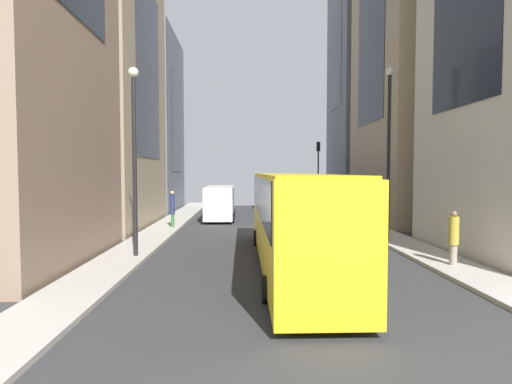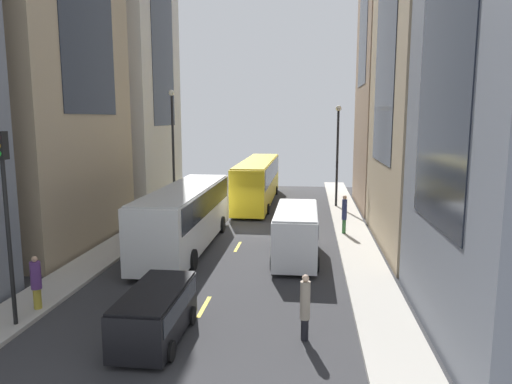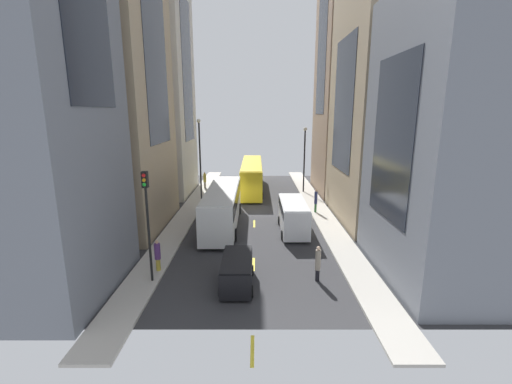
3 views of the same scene
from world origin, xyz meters
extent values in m
plane|color=#333335|center=(0.00, 0.00, 0.00)|extent=(39.14, 39.14, 0.00)
cube|color=#B2ADA3|center=(-6.54, 0.00, 0.07)|extent=(2.05, 44.00, 0.15)
cube|color=#B2ADA3|center=(6.54, 0.00, 0.07)|extent=(2.05, 44.00, 0.15)
cube|color=yellow|center=(0.00, -21.00, 0.01)|extent=(0.16, 2.00, 0.01)
cube|color=yellow|center=(0.00, -12.60, 0.01)|extent=(0.16, 2.00, 0.01)
cube|color=yellow|center=(0.00, -4.20, 0.01)|extent=(0.16, 2.00, 0.01)
cube|color=yellow|center=(0.00, 4.20, 0.01)|extent=(0.16, 2.00, 0.01)
cube|color=yellow|center=(0.00, 12.60, 0.01)|extent=(0.16, 2.00, 0.01)
cube|color=tan|center=(-12.06, -4.65, 16.05)|extent=(8.58, 10.93, 32.10)
cube|color=#1E232D|center=(-12.06, -4.65, 16.05)|extent=(8.67, 6.01, 17.65)
cube|color=slate|center=(11.64, -14.13, 8.24)|extent=(7.75, 10.11, 16.49)
cube|color=#1E232D|center=(11.64, -14.13, 8.24)|extent=(7.83, 5.56, 9.07)
cube|color=tan|center=(11.50, -2.59, 10.29)|extent=(7.46, 11.82, 20.58)
cube|color=#1E232D|center=(11.50, -2.59, 10.29)|extent=(7.54, 6.50, 11.32)
cube|color=silver|center=(-2.74, -4.73, 1.77)|extent=(2.55, 11.91, 3.00)
cube|color=black|center=(-2.74, -4.73, 2.62)|extent=(2.60, 10.96, 1.20)
cube|color=beige|center=(-2.74, -4.73, 3.31)|extent=(2.45, 11.43, 0.08)
cylinder|color=black|center=(-3.92, -1.03, 0.50)|extent=(0.46, 1.00, 1.00)
cylinder|color=black|center=(-1.57, -1.03, 0.50)|extent=(0.46, 1.00, 1.00)
cylinder|color=black|center=(-3.92, -8.42, 0.50)|extent=(0.46, 1.00, 1.00)
cylinder|color=black|center=(-1.57, -8.42, 0.50)|extent=(0.46, 1.00, 1.00)
cube|color=yellow|center=(-0.38, 9.48, 1.86)|extent=(2.45, 14.57, 3.30)
cube|color=black|center=(-0.38, 9.48, 2.72)|extent=(2.50, 13.41, 1.48)
cube|color=gold|center=(-0.38, 9.48, 3.55)|extent=(2.35, 13.99, 0.08)
cylinder|color=black|center=(-1.51, 14.00, 0.38)|extent=(0.44, 0.76, 0.76)
cylinder|color=black|center=(0.75, 14.00, 0.38)|extent=(0.44, 0.76, 0.76)
cylinder|color=black|center=(-1.51, 4.96, 0.38)|extent=(0.44, 0.76, 0.76)
cylinder|color=black|center=(0.75, 4.96, 0.38)|extent=(0.44, 0.76, 0.76)
cube|color=white|center=(3.25, -6.15, 1.35)|extent=(2.05, 6.12, 2.30)
cube|color=black|center=(3.25, -6.15, 2.10)|extent=(2.09, 5.63, 0.69)
cube|color=silver|center=(3.25, -6.15, 2.54)|extent=(1.97, 5.87, 0.08)
cylinder|color=black|center=(2.31, -4.25, 0.36)|extent=(0.37, 0.72, 0.72)
cylinder|color=black|center=(4.19, -4.25, 0.36)|extent=(0.37, 0.72, 0.72)
cylinder|color=black|center=(2.31, -8.04, 0.36)|extent=(0.37, 0.72, 0.72)
cylinder|color=black|center=(4.19, -8.04, 0.36)|extent=(0.37, 0.72, 0.72)
cube|color=black|center=(-0.93, -15.38, 0.88)|extent=(1.70, 4.06, 1.42)
cube|color=black|center=(-0.93, -15.38, 1.24)|extent=(1.73, 3.73, 0.60)
cube|color=black|center=(-0.93, -15.38, 1.63)|extent=(1.63, 3.89, 0.08)
cylinder|color=black|center=(-1.72, -14.12, 0.31)|extent=(0.31, 0.62, 0.62)
cylinder|color=black|center=(-0.15, -14.12, 0.31)|extent=(0.31, 0.62, 0.62)
cylinder|color=black|center=(-1.72, -16.63, 0.31)|extent=(0.31, 0.62, 0.62)
cylinder|color=black|center=(-0.15, -16.63, 0.31)|extent=(0.31, 0.62, 0.62)
cylinder|color=black|center=(3.78, -14.85, 0.36)|extent=(0.24, 0.24, 0.71)
cylinder|color=gray|center=(3.78, -14.85, 1.33)|extent=(0.32, 0.32, 1.24)
sphere|color=beige|center=(3.78, -14.85, 2.06)|extent=(0.23, 0.23, 0.23)
cylinder|color=gold|center=(-5.91, -13.77, 0.53)|extent=(0.28, 0.28, 0.76)
cylinder|color=#593372|center=(-5.91, -13.77, 1.41)|extent=(0.37, 0.37, 1.00)
sphere|color=tan|center=(-5.91, -13.77, 2.01)|extent=(0.21, 0.21, 0.21)
cylinder|color=#336B38|center=(5.99, -1.00, 0.57)|extent=(0.23, 0.23, 0.85)
cylinder|color=navy|center=(5.99, -1.00, 1.61)|extent=(0.30, 0.30, 1.22)
sphere|color=tan|center=(5.99, -1.00, 2.34)|extent=(0.25, 0.25, 0.25)
cylinder|color=gray|center=(-6.47, 10.16, 0.54)|extent=(0.28, 0.28, 0.77)
cylinder|color=gold|center=(-6.47, 10.16, 1.45)|extent=(0.37, 0.37, 1.06)
sphere|color=#8C6647|center=(-6.47, 10.16, 2.09)|extent=(0.21, 0.21, 0.21)
cylinder|color=black|center=(-5.91, -15.09, 2.93)|extent=(0.14, 0.14, 5.56)
cube|color=black|center=(-5.91, -15.09, 6.16)|extent=(0.32, 0.32, 0.90)
sphere|color=red|center=(-5.91, -15.26, 6.41)|extent=(0.20, 0.20, 0.20)
sphere|color=orange|center=(-5.91, -15.26, 6.16)|extent=(0.20, 0.20, 0.20)
sphere|color=green|center=(-5.91, -15.26, 5.91)|extent=(0.20, 0.20, 0.20)
cylinder|color=black|center=(6.01, 8.02, 3.87)|extent=(0.18, 0.18, 7.44)
sphere|color=silver|center=(6.01, 8.02, 7.77)|extent=(0.44, 0.44, 0.44)
cylinder|color=black|center=(-6.01, 4.29, 4.39)|extent=(0.18, 0.18, 8.48)
sphere|color=silver|center=(-6.01, 4.29, 8.81)|extent=(0.44, 0.44, 0.44)
camera|label=1|loc=(1.51, 25.47, 3.68)|focal=29.08mm
camera|label=2|loc=(3.82, -29.04, 7.01)|focal=32.97mm
camera|label=3|loc=(0.15, -33.55, 9.75)|focal=24.19mm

